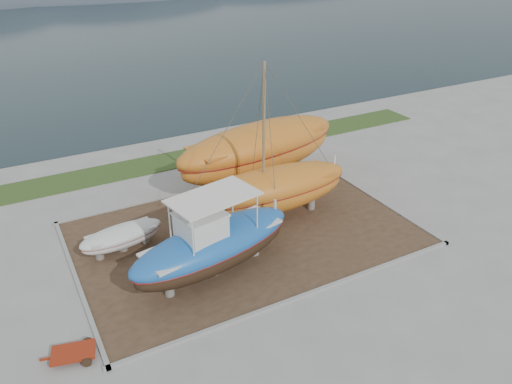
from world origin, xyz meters
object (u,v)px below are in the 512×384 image
blue_caique (213,237)px  orange_sailboat (272,146)px  white_dinghy (122,239)px  red_trailer (74,355)px  orange_bare_hull (259,155)px

blue_caique → orange_sailboat: 6.42m
blue_caique → orange_sailboat: orange_sailboat is taller
white_dinghy → orange_sailboat: orange_sailboat is taller
orange_sailboat → red_trailer: (-12.17, -5.48, -4.51)m
blue_caique → white_dinghy: bearing=117.7°
red_trailer → orange_bare_hull: bearing=49.5°
white_dinghy → orange_bare_hull: size_ratio=0.37×
white_dinghy → orange_bare_hull: orange_bare_hull is taller
orange_sailboat → orange_bare_hull: bearing=69.4°
white_dinghy → blue_caique: bearing=-58.8°
orange_sailboat → red_trailer: size_ratio=3.88×
orange_bare_hull → red_trailer: orange_bare_hull is taller
orange_sailboat → white_dinghy: bearing=173.8°
blue_caique → orange_bare_hull: size_ratio=0.73×
orange_bare_hull → orange_sailboat: bearing=-120.5°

